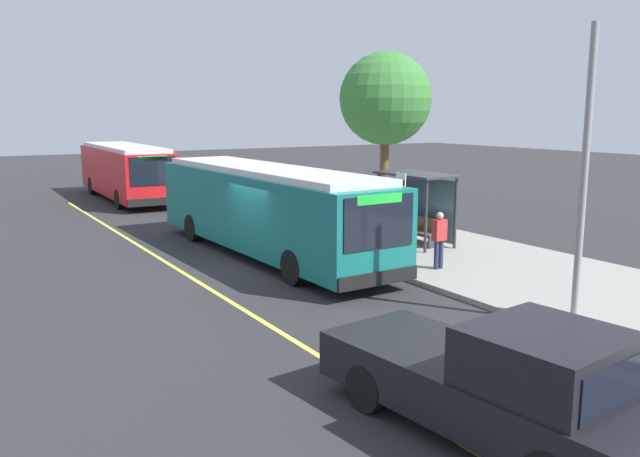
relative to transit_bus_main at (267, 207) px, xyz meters
The scene contains 12 objects.
ground_plane 2.30m from the transit_bus_main, 38.11° to the right, with size 120.00×120.00×0.00m, color #2B2B2D.
sidewalk_curb 5.38m from the transit_bus_main, 75.55° to the left, with size 44.00×6.40×0.15m, color gray.
lane_stripe_center 3.82m from the transit_bus_main, 68.15° to the right, with size 36.00×0.14×0.01m, color #E0D64C.
transit_bus_main is the anchor object (origin of this frame).
transit_bus_second 16.41m from the transit_bus_main, behind, with size 11.02×2.82×2.95m.
pickup_truck 13.01m from the transit_bus_main, 11.90° to the right, with size 5.59×2.60×1.85m.
bus_shelter 5.35m from the transit_bus_main, 74.29° to the left, with size 2.90×1.60×2.48m.
waiting_bench 5.49m from the transit_bus_main, 70.31° to the left, with size 1.60×0.48×0.95m.
route_sign_post 4.61m from the transit_bus_main, 33.80° to the left, with size 0.44×0.08×2.80m.
pedestrian_commuter 5.83m from the transit_bus_main, 33.28° to the left, with size 0.24×0.40×1.69m.
street_tree_near_shelter 8.02m from the transit_bus_main, 110.45° to the left, with size 3.75×3.75×6.97m.
utility_pole 10.42m from the transit_bus_main, 15.15° to the left, with size 0.16×0.16×6.40m, color gray.
Camera 1 is at (17.45, -8.39, 4.69)m, focal length 36.04 mm.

